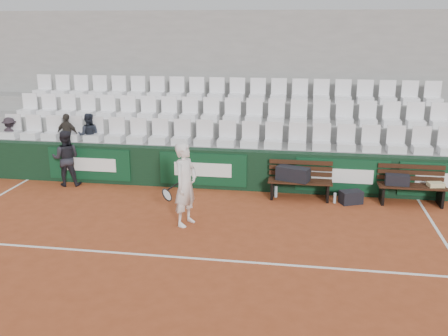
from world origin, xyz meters
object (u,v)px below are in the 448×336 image
bench_left (300,190)px  bench_right (411,195)px  sports_bag_left (293,174)px  spectator_b (66,118)px  spectator_c (88,118)px  water_bottle_near (276,192)px  sports_bag_right (397,180)px  ball_kid (66,158)px  tennis_player (185,184)px  water_bottle_far (335,198)px  sports_bag_ground (351,197)px  spectator_a (9,119)px

bench_left → bench_right: 2.55m
sports_bag_left → spectator_b: spectator_b is taller
bench_left → spectator_c: (-5.67, 1.00, 1.37)m
bench_left → sports_bag_left: 0.43m
bench_left → spectator_c: 5.92m
water_bottle_near → spectator_b: size_ratio=0.24×
sports_bag_right → spectator_b: 8.60m
ball_kid → water_bottle_near: bearing=166.2°
sports_bag_left → tennis_player: (-2.14, -1.95, 0.26)m
bench_right → tennis_player: tennis_player is taller
sports_bag_left → water_bottle_far: size_ratio=3.15×
tennis_player → bench_left: bearing=40.4°
spectator_b → sports_bag_ground: bearing=-179.4°
spectator_b → ball_kid: bearing=120.5°
tennis_player → water_bottle_near: bearing=48.6°
spectator_c → sports_bag_right: bearing=160.0°
water_bottle_far → ball_kid: (-6.75, 0.29, 0.60)m
sports_bag_right → tennis_player: bearing=-156.3°
bench_right → sports_bag_ground: size_ratio=3.02×
spectator_b → water_bottle_far: bearing=179.9°
sports_bag_left → spectator_b: size_ratio=0.66×
bench_left → water_bottle_near: bearing=178.7°
ball_kid → bench_right: bearing=166.7°
bench_left → sports_bag_right: (2.21, 0.01, 0.35)m
sports_bag_right → spectator_c: bearing=172.9°
bench_left → ball_kid: 5.96m
water_bottle_near → tennis_player: (-1.75, -1.98, 0.73)m
bench_left → spectator_b: 6.50m
spectator_b → sports_bag_left: bearing=179.9°
tennis_player → water_bottle_far: bearing=29.7°
bench_left → bench_right: bearing=0.7°
bench_left → spectator_b: (-6.28, 1.00, 1.35)m
water_bottle_near → bench_left: bearing=-1.3°
water_bottle_near → water_bottle_far: bearing=-8.3°
water_bottle_far → spectator_b: bearing=170.5°
spectator_b → bench_right: bearing=-176.8°
ball_kid → sports_bag_ground: bearing=165.1°
sports_bag_ground → spectator_b: spectator_b is taller
water_bottle_near → ball_kid: size_ratio=0.19×
tennis_player → ball_kid: bearing=150.2°
water_bottle_far → spectator_b: size_ratio=0.21×
sports_bag_ground → spectator_c: spectator_c is taller
bench_left → spectator_c: spectator_c is taller
spectator_a → spectator_c: bearing=-171.4°
bench_left → tennis_player: (-2.31, -1.97, 0.64)m
sports_bag_ground → water_bottle_near: bearing=174.6°
spectator_a → spectator_c: (2.30, 0.00, 0.09)m
sports_bag_right → spectator_b: spectator_b is taller
bench_right → water_bottle_far: (-1.73, -0.22, -0.10)m
bench_left → bench_right: same height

